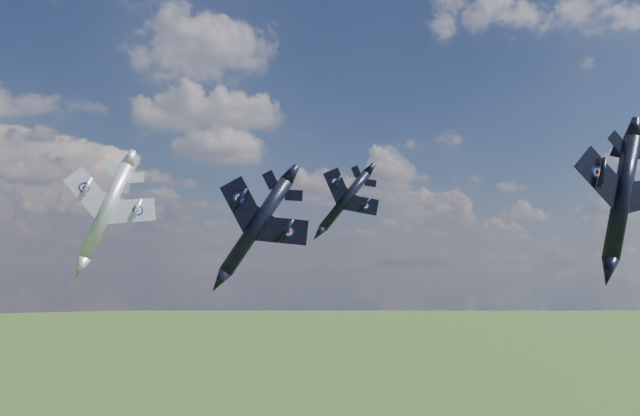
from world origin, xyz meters
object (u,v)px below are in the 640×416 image
object	(u,v)px
jet_high_navy	(345,200)
jet_left_silver	(106,210)
jet_lead_navy	(256,226)
jet_right_navy	(622,197)

from	to	relation	value
jet_high_navy	jet_left_silver	distance (m)	32.61
jet_high_navy	jet_left_silver	size ratio (longest dim) A/B	0.85
jet_lead_navy	jet_high_navy	distance (m)	25.99
jet_high_navy	jet_right_navy	bearing A→B (deg)	-51.77
jet_right_navy	jet_high_navy	distance (m)	39.26
jet_right_navy	jet_left_silver	distance (m)	54.81
jet_lead_navy	jet_left_silver	bearing A→B (deg)	160.48
jet_lead_navy	jet_left_silver	xyz separation A→B (m)	(-14.82, 13.12, 2.25)
jet_right_navy	jet_lead_navy	bearing A→B (deg)	151.92
jet_right_navy	jet_high_navy	size ratio (longest dim) A/B	1.17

